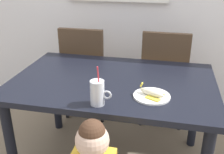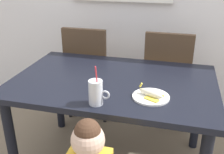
{
  "view_description": "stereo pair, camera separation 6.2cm",
  "coord_description": "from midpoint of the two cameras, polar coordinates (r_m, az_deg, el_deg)",
  "views": [
    {
      "loc": [
        0.37,
        -1.7,
        1.53
      ],
      "look_at": [
        0.01,
        -0.09,
        0.81
      ],
      "focal_mm": 43.01,
      "sensor_mm": 36.0,
      "label": 1
    },
    {
      "loc": [
        0.43,
        -1.69,
        1.53
      ],
      "look_at": [
        0.01,
        -0.09,
        0.81
      ],
      "focal_mm": 43.01,
      "sensor_mm": 36.0,
      "label": 2
    }
  ],
  "objects": [
    {
      "name": "milk_cup",
      "position": [
        1.56,
        -4.22,
        -3.64
      ],
      "size": [
        0.13,
        0.08,
        0.25
      ],
      "color": "silver",
      "rests_on": "dining_table"
    },
    {
      "name": "dining_chair_left",
      "position": [
        2.7,
        -6.24,
        1.99
      ],
      "size": [
        0.44,
        0.45,
        0.96
      ],
      "rotation": [
        0.0,
        0.0,
        3.14
      ],
      "color": "#4C3826",
      "rests_on": "ground"
    },
    {
      "name": "peeled_banana",
      "position": [
        1.66,
        7.43,
        -3.4
      ],
      "size": [
        0.17,
        0.14,
        0.07
      ],
      "rotation": [
        0.0,
        0.0,
        -0.46
      ],
      "color": "#F4EAC6",
      "rests_on": "snack_plate"
    },
    {
      "name": "dining_table",
      "position": [
        1.95,
        -0.71,
        -3.14
      ],
      "size": [
        1.43,
        0.93,
        0.75
      ],
      "color": "black",
      "rests_on": "ground"
    },
    {
      "name": "dining_chair_right",
      "position": [
        2.6,
        10.34,
        0.86
      ],
      "size": [
        0.44,
        0.45,
        0.96
      ],
      "rotation": [
        0.0,
        0.0,
        3.14
      ],
      "color": "#4C3826",
      "rests_on": "ground"
    },
    {
      "name": "snack_plate",
      "position": [
        1.68,
        7.4,
        -4.05
      ],
      "size": [
        0.23,
        0.23,
        0.01
      ],
      "primitive_type": "cylinder",
      "color": "white",
      "rests_on": "dining_table"
    }
  ]
}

